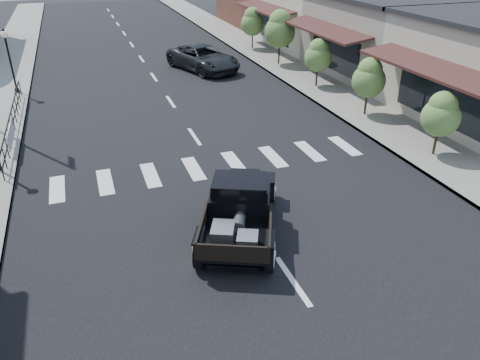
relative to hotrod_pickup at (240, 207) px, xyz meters
name	(u,v)px	position (x,y,z in m)	size (l,w,h in m)	color
ground	(251,220)	(0.53, 0.46, -0.83)	(120.00, 120.00, 0.00)	black
road	(160,86)	(0.53, 15.46, -0.82)	(14.00, 80.00, 0.02)	black
road_markings	(179,115)	(0.53, 10.46, -0.83)	(12.00, 60.00, 0.06)	silver
sidewalk_right	(295,72)	(9.03, 15.46, -0.75)	(3.00, 80.00, 0.15)	gray
storefront_mid	(408,36)	(15.53, 13.46, 1.42)	(10.00, 9.00, 4.50)	gray
storefront_far	(334,15)	(15.53, 22.46, 1.42)	(10.00, 9.00, 4.50)	beige
railing	(13,119)	(-6.77, 10.46, -0.18)	(0.08, 10.00, 1.00)	black
banner	(12,140)	(-6.69, 8.46, -0.38)	(0.04, 2.20, 0.60)	silver
lamp_post_c	(10,61)	(-7.07, 16.46, 1.00)	(0.36, 0.36, 3.35)	black
small_tree_a	(439,125)	(8.83, 2.40, 0.52)	(1.44, 1.44, 2.41)	#557837
small_tree_b	(368,87)	(8.83, 7.25, 0.61)	(1.54, 1.54, 2.57)	#557837
small_tree_c	(318,63)	(8.83, 12.23, 0.57)	(1.50, 1.50, 2.50)	#557837
small_tree_d	(280,38)	(8.83, 17.55, 0.96)	(1.97, 1.97, 3.29)	#557837
small_tree_e	(252,29)	(8.83, 22.54, 0.73)	(1.69, 1.69, 2.82)	#557837
hotrod_pickup	(240,207)	(0.00, 0.00, 0.00)	(2.23, 4.79, 1.66)	black
second_car	(203,58)	(3.84, 18.09, -0.06)	(2.55, 5.53, 1.54)	black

